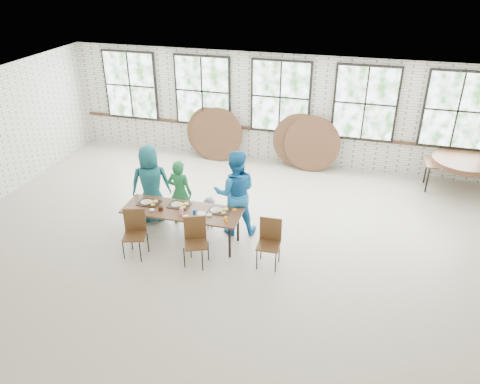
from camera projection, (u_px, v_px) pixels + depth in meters
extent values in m
plane|color=#B0A48C|center=(235.00, 246.00, 9.53)|extent=(12.00, 12.00, 0.00)
plane|color=white|center=(234.00, 103.00, 8.13)|extent=(12.00, 12.00, 0.00)
plane|color=silver|center=(280.00, 110.00, 12.67)|extent=(12.00, 0.00, 12.00)
plane|color=silver|center=(118.00, 360.00, 4.99)|extent=(12.00, 0.00, 12.00)
cube|color=#422819|center=(279.00, 131.00, 12.92)|extent=(11.80, 0.05, 0.08)
cube|color=black|center=(131.00, 85.00, 13.49)|extent=(1.62, 0.05, 1.97)
cube|color=white|center=(130.00, 86.00, 13.46)|extent=(1.50, 0.01, 1.85)
cube|color=black|center=(203.00, 91.00, 12.97)|extent=(1.62, 0.05, 1.97)
cube|color=white|center=(202.00, 91.00, 12.94)|extent=(1.50, 0.01, 1.85)
cube|color=black|center=(280.00, 97.00, 12.45)|extent=(1.62, 0.05, 1.97)
cube|color=white|center=(280.00, 97.00, 12.42)|extent=(1.50, 0.01, 1.85)
cube|color=black|center=(365.00, 103.00, 11.93)|extent=(1.62, 0.05, 1.97)
cube|color=white|center=(365.00, 104.00, 11.90)|extent=(1.50, 0.01, 1.85)
cube|color=black|center=(458.00, 110.00, 11.41)|extent=(1.62, 0.05, 1.97)
cube|color=white|center=(458.00, 111.00, 11.38)|extent=(1.50, 0.01, 1.85)
cube|color=brown|center=(182.00, 211.00, 9.38)|extent=(2.41, 0.83, 0.04)
cylinder|color=black|center=(128.00, 226.00, 9.55)|extent=(0.05, 0.05, 0.70)
cylinder|color=black|center=(142.00, 212.00, 10.06)|extent=(0.05, 0.05, 0.70)
cylinder|color=black|center=(230.00, 242.00, 9.04)|extent=(0.05, 0.05, 0.70)
cylinder|color=black|center=(238.00, 226.00, 9.55)|extent=(0.05, 0.05, 0.70)
cube|color=#53351B|center=(135.00, 236.00, 9.05)|extent=(0.52, 0.51, 0.03)
cube|color=#53351B|center=(135.00, 220.00, 9.10)|extent=(0.41, 0.16, 0.50)
cylinder|color=black|center=(123.00, 249.00, 9.05)|extent=(0.02, 0.02, 0.44)
cylinder|color=black|center=(132.00, 240.00, 9.34)|extent=(0.02, 0.02, 0.44)
cylinder|color=black|center=(140.00, 252.00, 8.97)|extent=(0.02, 0.02, 0.44)
cylinder|color=black|center=(148.00, 243.00, 9.26)|extent=(0.02, 0.02, 0.44)
cube|color=#53351B|center=(196.00, 244.00, 8.79)|extent=(0.54, 0.53, 0.03)
cube|color=#53351B|center=(195.00, 228.00, 8.84)|extent=(0.40, 0.19, 0.50)
cylinder|color=black|center=(184.00, 258.00, 8.80)|extent=(0.02, 0.02, 0.44)
cylinder|color=black|center=(191.00, 248.00, 9.09)|extent=(0.02, 0.02, 0.44)
cylinder|color=black|center=(202.00, 261.00, 8.71)|extent=(0.02, 0.02, 0.44)
cylinder|color=black|center=(208.00, 251.00, 9.00)|extent=(0.02, 0.02, 0.44)
cube|color=#53351B|center=(268.00, 246.00, 8.75)|extent=(0.43, 0.41, 0.03)
cube|color=#53351B|center=(271.00, 229.00, 8.80)|extent=(0.42, 0.04, 0.50)
cylinder|color=black|center=(257.00, 260.00, 8.75)|extent=(0.02, 0.02, 0.44)
cylinder|color=black|center=(261.00, 249.00, 9.04)|extent=(0.02, 0.02, 0.44)
cylinder|color=black|center=(276.00, 263.00, 8.67)|extent=(0.02, 0.02, 0.44)
cylinder|color=black|center=(279.00, 252.00, 8.96)|extent=(0.02, 0.02, 0.44)
imported|color=#1B5A67|center=(151.00, 184.00, 10.09)|extent=(1.01, 0.85, 1.75)
imported|color=#1B6834|center=(180.00, 193.00, 9.99)|extent=(0.57, 0.39, 1.50)
imported|color=#141840|center=(210.00, 213.00, 10.02)|extent=(0.51, 0.34, 0.73)
imported|color=#196CB1|center=(235.00, 193.00, 9.62)|extent=(1.06, 0.93, 1.85)
cube|color=brown|center=(463.00, 165.00, 11.36)|extent=(1.84, 0.86, 0.04)
cylinder|color=black|center=(427.00, 179.00, 11.48)|extent=(0.04, 0.04, 0.70)
cylinder|color=black|center=(426.00, 170.00, 11.95)|extent=(0.04, 0.04, 0.70)
cube|color=black|center=(149.00, 203.00, 9.60)|extent=(0.44, 0.33, 0.02)
cube|color=black|center=(179.00, 205.00, 9.51)|extent=(0.44, 0.33, 0.02)
cube|color=black|center=(219.00, 211.00, 9.31)|extent=(0.44, 0.33, 0.02)
cylinder|color=black|center=(160.00, 209.00, 9.32)|extent=(0.09, 0.09, 0.09)
cube|color=red|center=(181.00, 212.00, 9.17)|extent=(0.06, 0.07, 0.11)
cylinder|color=#1545A4|center=(194.00, 212.00, 9.21)|extent=(0.07, 0.07, 0.10)
cylinder|color=orange|center=(226.00, 219.00, 8.93)|extent=(0.07, 0.07, 0.11)
cylinder|color=white|center=(201.00, 215.00, 9.08)|extent=(0.17, 0.17, 0.10)
ellipsoid|color=white|center=(152.00, 210.00, 9.31)|extent=(0.11, 0.11, 0.05)
ellipsoid|color=white|center=(185.00, 216.00, 9.09)|extent=(0.11, 0.11, 0.05)
ellipsoid|color=white|center=(209.00, 215.00, 9.14)|extent=(0.11, 0.11, 0.05)
cylinder|color=brown|center=(464.00, 163.00, 11.34)|extent=(1.50, 1.50, 0.04)
cylinder|color=brown|center=(464.00, 162.00, 11.32)|extent=(1.50, 1.50, 0.04)
cylinder|color=brown|center=(465.00, 160.00, 11.30)|extent=(1.50, 1.50, 0.04)
cylinder|color=brown|center=(212.00, 132.00, 13.30)|extent=(1.50, 0.33, 1.48)
cylinder|color=brown|center=(216.00, 134.00, 13.17)|extent=(1.50, 0.38, 1.47)
cylinder|color=brown|center=(300.00, 141.00, 12.70)|extent=(1.50, 0.26, 1.49)
cylinder|color=brown|center=(312.00, 144.00, 12.53)|extent=(1.50, 0.42, 1.46)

